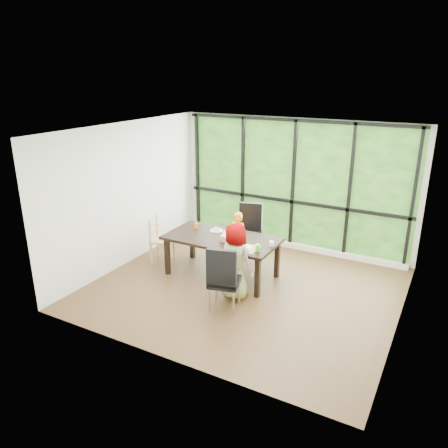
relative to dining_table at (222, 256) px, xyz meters
The scene contains 23 objects.
ground 0.75m from the dining_table, 23.17° to the right, with size 5.00×5.00×0.00m, color black.
back_wall 2.30m from the dining_table, 73.42° to the left, with size 5.00×5.00×0.00m, color silver.
foliage_backdrop 2.28m from the dining_table, 73.26° to the left, with size 4.80×0.02×2.65m, color #174715.
window_mullions 2.25m from the dining_table, 72.93° to the left, with size 4.80×0.06×2.65m, color black, non-canonical shape.
window_sill 2.01m from the dining_table, 72.59° to the left, with size 4.80×0.12×0.10m, color silver.
dining_table is the anchor object (origin of this frame).
chair_window_leather 1.02m from the dining_table, 86.61° to the left, with size 0.46×0.46×1.08m, color black.
chair_interior_leather 1.19m from the dining_table, 58.98° to the right, with size 0.46×0.46×1.08m, color black.
chair_end_beech 1.32m from the dining_table, behind, with size 0.42×0.40×0.90m, color tan.
child_toddler 0.65m from the dining_table, 90.00° to the left, with size 0.38×0.25×1.04m, color orange.
child_older 0.88m from the dining_table, 44.61° to the right, with size 0.63×0.41×1.29m, color slate.
placemat 0.72m from the dining_table, 24.76° to the right, with size 0.51×0.37×0.01m, color tan.
plate_far 0.51m from the dining_table, 135.41° to the left, with size 0.24×0.24×0.01m, color white.
plate_near 0.72m from the dining_table, 24.65° to the right, with size 0.27×0.27×0.02m, color white.
orange_cup 0.80m from the dining_table, 164.79° to the left, with size 0.07×0.07×0.10m, color orange.
green_cup 0.98m from the dining_table, 18.84° to the right, with size 0.08×0.08×0.12m, color #53BE24.
white_mug 1.03m from the dining_table, ahead, with size 0.08×0.08×0.08m, color white.
tissue_box 0.47m from the dining_table, 48.23° to the right, with size 0.12×0.12×0.10m, color tan.
crepe_rolls_far 0.53m from the dining_table, 135.41° to the left, with size 0.15×0.12×0.04m, color tan, non-canonical shape.
crepe_rolls_near 0.73m from the dining_table, 24.65° to the right, with size 0.10×0.12×0.04m, color tan, non-canonical shape.
straw_white 0.85m from the dining_table, 164.79° to the left, with size 0.01×0.01×0.20m, color white.
straw_pink 1.03m from the dining_table, 18.84° to the right, with size 0.01×0.01×0.20m, color pink.
tissue 0.57m from the dining_table, 48.23° to the right, with size 0.12×0.12×0.11m, color white.
Camera 1 is at (2.94, -6.11, 3.57)m, focal length 35.01 mm.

